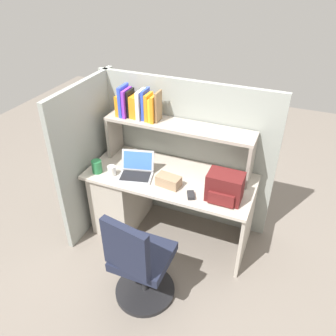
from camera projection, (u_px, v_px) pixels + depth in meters
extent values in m
plane|color=slate|center=(170.00, 232.00, 3.60)|extent=(8.00, 8.00, 0.00)
cube|color=beige|center=(170.00, 177.00, 3.21)|extent=(1.60, 0.70, 0.03)
cube|color=#B6AD9F|center=(122.00, 194.00, 3.58)|extent=(0.40, 0.64, 0.70)
cube|color=#B6AD9F|center=(247.00, 227.00, 3.16)|extent=(0.03, 0.64, 0.70)
cube|color=#939991|center=(184.00, 153.00, 3.47)|extent=(1.84, 0.05, 1.55)
cube|color=#939991|center=(91.00, 157.00, 3.41)|extent=(0.05, 1.06, 1.55)
cube|color=gray|center=(115.00, 134.00, 3.46)|extent=(0.03, 0.28, 0.42)
cube|color=gray|center=(251.00, 162.00, 3.01)|extent=(0.03, 0.28, 0.42)
cube|color=#AAA093|center=(178.00, 126.00, 3.11)|extent=(1.44, 0.28, 0.03)
cube|color=orange|center=(120.00, 105.00, 3.24)|extent=(0.04, 0.15, 0.20)
cube|color=blue|center=(124.00, 101.00, 3.20)|extent=(0.03, 0.18, 0.30)
cube|color=purple|center=(127.00, 103.00, 3.19)|extent=(0.03, 0.17, 0.27)
cube|color=black|center=(131.00, 103.00, 3.20)|extent=(0.02, 0.15, 0.26)
cube|color=orange|center=(134.00, 106.00, 3.20)|extent=(0.04, 0.14, 0.21)
cube|color=orange|center=(137.00, 107.00, 3.19)|extent=(0.04, 0.15, 0.21)
cube|color=white|center=(141.00, 104.00, 3.15)|extent=(0.03, 0.18, 0.28)
cube|color=blue|center=(146.00, 104.00, 3.14)|extent=(0.03, 0.15, 0.29)
cube|color=orange|center=(149.00, 107.00, 3.13)|extent=(0.03, 0.14, 0.26)
cube|color=yellow|center=(152.00, 108.00, 3.13)|extent=(0.02, 0.18, 0.23)
cube|color=orange|center=(155.00, 108.00, 3.11)|extent=(0.03, 0.17, 0.25)
cube|color=olive|center=(158.00, 107.00, 3.10)|extent=(0.02, 0.13, 0.28)
cube|color=#B7BABF|center=(136.00, 176.00, 3.17)|extent=(0.36, 0.29, 0.02)
cube|color=black|center=(135.00, 176.00, 3.16)|extent=(0.31, 0.23, 0.00)
cube|color=#B7BABF|center=(138.00, 160.00, 3.21)|extent=(0.32, 0.15, 0.19)
cube|color=#3F72CC|center=(138.00, 161.00, 3.20)|extent=(0.28, 0.12, 0.16)
cube|color=#591919|center=(225.00, 187.00, 2.84)|extent=(0.30, 0.20, 0.25)
cube|color=maroon|center=(221.00, 199.00, 2.79)|extent=(0.22, 0.04, 0.11)
cube|color=#262628|center=(191.00, 195.00, 2.92)|extent=(0.10, 0.12, 0.03)
cylinder|color=white|center=(112.00, 171.00, 3.18)|extent=(0.08, 0.08, 0.10)
cube|color=#9E7F60|center=(168.00, 181.00, 3.04)|extent=(0.23, 0.15, 0.10)
cylinder|color=#26723F|center=(97.00, 167.00, 3.22)|extent=(0.10, 0.10, 0.13)
cylinder|color=black|center=(145.00, 290.00, 2.97)|extent=(0.52, 0.52, 0.04)
cylinder|color=#262628|center=(144.00, 273.00, 2.84)|extent=(0.05, 0.05, 0.41)
cube|color=#1E2338|center=(143.00, 256.00, 2.73)|extent=(0.44, 0.44, 0.08)
cube|color=#1E2338|center=(126.00, 249.00, 2.45)|extent=(0.40, 0.13, 0.44)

